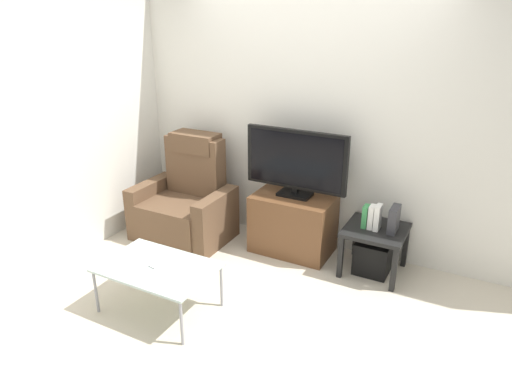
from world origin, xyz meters
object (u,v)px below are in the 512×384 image
object	(u,v)px
side_table	(375,235)
subwoofer_box	(373,257)
recliner_armchair	(186,203)
television	(296,162)
cell_phone	(159,264)
book_middle	(372,217)
coffee_table	(158,269)
game_console	(394,219)
book_leftmost	(366,216)
tv_stand	(293,224)
book_rightmost	(378,218)

from	to	relation	value
side_table	subwoofer_box	distance (m)	0.22
recliner_armchair	side_table	xyz separation A→B (m)	(1.97, 0.19, 0.00)
television	cell_phone	world-z (taller)	television
subwoofer_box	book_middle	xyz separation A→B (m)	(-0.05, -0.02, 0.40)
recliner_armchair	coffee_table	bearing A→B (deg)	-74.81
game_console	book_middle	bearing A→B (deg)	-171.04
subwoofer_box	coffee_table	xyz separation A→B (m)	(-1.37, -1.39, 0.22)
recliner_armchair	cell_phone	size ratio (longest dim) A/B	7.20
recliner_armchair	book_leftmost	distance (m)	1.88
book_leftmost	game_console	xyz separation A→B (m)	(0.24, 0.03, 0.01)
book_middle	game_console	size ratio (longest dim) A/B	0.94
tv_stand	book_leftmost	world-z (taller)	book_leftmost
game_console	television	bearing A→B (deg)	178.08
coffee_table	cell_phone	xyz separation A→B (m)	(-0.01, 0.03, 0.03)
cell_phone	television	bearing A→B (deg)	79.70
side_table	subwoofer_box	bearing A→B (deg)	180.00
book_rightmost	game_console	distance (m)	0.14
television	subwoofer_box	bearing A→B (deg)	-2.96
book_middle	game_console	world-z (taller)	game_console
recliner_armchair	book_rightmost	xyz separation A→B (m)	(1.98, 0.17, 0.19)
side_table	book_rightmost	xyz separation A→B (m)	(0.01, -0.02, 0.19)
coffee_table	cell_phone	distance (m)	0.04
game_console	book_leftmost	bearing A→B (deg)	-173.02
television	recliner_armchair	bearing A→B (deg)	-168.64
game_console	cell_phone	distance (m)	2.06
side_table	coffee_table	distance (m)	1.95
side_table	subwoofer_box	xyz separation A→B (m)	(-0.00, 0.00, -0.22)
subwoofer_box	book_rightmost	size ratio (longest dim) A/B	1.32
subwoofer_box	game_console	distance (m)	0.43
side_table	cell_phone	size ratio (longest dim) A/B	3.60
book_middle	coffee_table	world-z (taller)	book_middle
tv_stand	book_leftmost	bearing A→B (deg)	-3.46
subwoofer_box	cell_phone	xyz separation A→B (m)	(-1.38, -1.36, 0.25)
book_rightmost	television	bearing A→B (deg)	175.70
television	book_rightmost	bearing A→B (deg)	-4.30
subwoofer_box	game_console	bearing A→B (deg)	3.95
tv_stand	subwoofer_box	bearing A→B (deg)	-1.65
tv_stand	recliner_armchair	distance (m)	1.17
book_rightmost	recliner_armchair	bearing A→B (deg)	-175.14
recliner_armchair	tv_stand	bearing A→B (deg)	-0.74
book_middle	game_console	xyz separation A→B (m)	(0.19, 0.03, 0.01)
recliner_armchair	cell_phone	world-z (taller)	recliner_armchair
book_leftmost	recliner_armchair	bearing A→B (deg)	-174.86
tv_stand	subwoofer_box	distance (m)	0.83
tv_stand	television	distance (m)	0.64
tv_stand	recliner_armchair	bearing A→B (deg)	-169.54
recliner_armchair	book_rightmost	world-z (taller)	recliner_armchair
recliner_armchair	subwoofer_box	bearing A→B (deg)	-5.74
television	book_rightmost	world-z (taller)	television
coffee_table	game_console	bearing A→B (deg)	42.73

